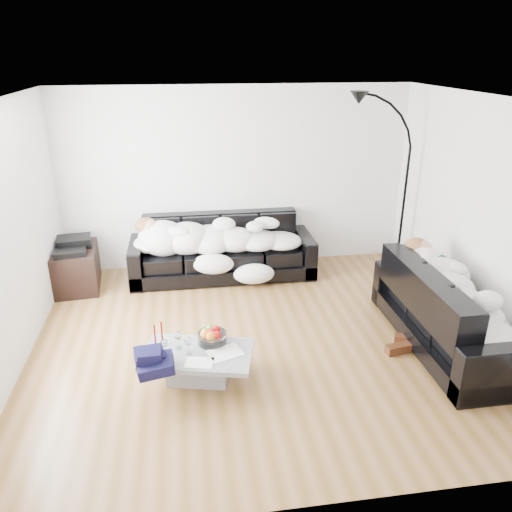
{
  "coord_description": "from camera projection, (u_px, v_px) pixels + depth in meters",
  "views": [
    {
      "loc": [
        -0.76,
        -4.78,
        3.04
      ],
      "look_at": [
        0.0,
        0.3,
        0.9
      ],
      "focal_mm": 35.0,
      "sensor_mm": 36.0,
      "label": 1
    }
  ],
  "objects": [
    {
      "name": "ground",
      "position": [
        260.0,
        339.0,
        5.63
      ],
      "size": [
        5.0,
        5.0,
        0.0
      ],
      "primitive_type": "plane",
      "color": "brown",
      "rests_on": "ground"
    },
    {
      "name": "wall_back",
      "position": [
        236.0,
        179.0,
        7.19
      ],
      "size": [
        5.0,
        0.02,
        2.6
      ],
      "primitive_type": "cube",
      "color": "silver",
      "rests_on": "ground"
    },
    {
      "name": "wall_left",
      "position": [
        4.0,
        244.0,
        4.79
      ],
      "size": [
        0.02,
        4.5,
        2.6
      ],
      "primitive_type": "cube",
      "color": "silver",
      "rests_on": "ground"
    },
    {
      "name": "wall_right",
      "position": [
        485.0,
        220.0,
        5.47
      ],
      "size": [
        0.02,
        4.5,
        2.6
      ],
      "primitive_type": "cube",
      "color": "silver",
      "rests_on": "ground"
    },
    {
      "name": "ceiling",
      "position": [
        261.0,
        100.0,
        4.63
      ],
      "size": [
        5.0,
        5.0,
        0.0
      ],
      "primitive_type": "plane",
      "color": "white",
      "rests_on": "ground"
    },
    {
      "name": "sofa_back",
      "position": [
        222.0,
        248.0,
        7.09
      ],
      "size": [
        2.58,
        0.89,
        0.84
      ],
      "primitive_type": "cube",
      "color": "black",
      "rests_on": "ground"
    },
    {
      "name": "sofa_right",
      "position": [
        451.0,
        308.0,
        5.4
      ],
      "size": [
        0.93,
        2.16,
        0.87
      ],
      "primitive_type": "cube",
      "rotation": [
        0.0,
        0.0,
        1.57
      ],
      "color": "black",
      "rests_on": "ground"
    },
    {
      "name": "sleeper_back",
      "position": [
        222.0,
        235.0,
        6.96
      ],
      "size": [
        2.19,
        0.75,
        0.44
      ],
      "primitive_type": null,
      "color": "white",
      "rests_on": "sofa_back"
    },
    {
      "name": "sleeper_right",
      "position": [
        454.0,
        291.0,
        5.32
      ],
      "size": [
        0.78,
        1.85,
        0.45
      ],
      "primitive_type": null,
      "rotation": [
        0.0,
        0.0,
        1.57
      ],
      "color": "white",
      "rests_on": "sofa_right"
    },
    {
      "name": "teal_cushion",
      "position": [
        421.0,
        261.0,
        5.9
      ],
      "size": [
        0.42,
        0.38,
        0.2
      ],
      "primitive_type": "ellipsoid",
      "rotation": [
        0.0,
        0.0,
        0.24
      ],
      "color": "#0A4935",
      "rests_on": "sofa_right"
    },
    {
      "name": "coffee_table",
      "position": [
        198.0,
        365.0,
        4.91
      ],
      "size": [
        1.17,
        0.84,
        0.31
      ],
      "primitive_type": "cube",
      "rotation": [
        0.0,
        0.0,
        -0.23
      ],
      "color": "#939699",
      "rests_on": "ground"
    },
    {
      "name": "fruit_bowl",
      "position": [
        212.0,
        335.0,
        4.97
      ],
      "size": [
        0.35,
        0.35,
        0.18
      ],
      "primitive_type": "cylinder",
      "rotation": [
        0.0,
        0.0,
        -0.24
      ],
      "color": "white",
      "rests_on": "coffee_table"
    },
    {
      "name": "wine_glass_a",
      "position": [
        178.0,
        340.0,
        4.88
      ],
      "size": [
        0.1,
        0.1,
        0.19
      ],
      "primitive_type": "cylinder",
      "rotation": [
        0.0,
        0.0,
        0.26
      ],
      "color": "white",
      "rests_on": "coffee_table"
    },
    {
      "name": "wine_glass_b",
      "position": [
        165.0,
        347.0,
        4.78
      ],
      "size": [
        0.08,
        0.08,
        0.17
      ],
      "primitive_type": "cylinder",
      "rotation": [
        0.0,
        0.0,
        -0.09
      ],
      "color": "white",
      "rests_on": "coffee_table"
    },
    {
      "name": "wine_glass_c",
      "position": [
        189.0,
        346.0,
        4.79
      ],
      "size": [
        0.09,
        0.09,
        0.19
      ],
      "primitive_type": "cylinder",
      "rotation": [
        0.0,
        0.0,
        -0.12
      ],
      "color": "white",
      "rests_on": "coffee_table"
    },
    {
      "name": "candle_left",
      "position": [
        155.0,
        336.0,
        4.9
      ],
      "size": [
        0.05,
        0.05,
        0.24
      ],
      "primitive_type": "cylinder",
      "rotation": [
        0.0,
        0.0,
        0.08
      ],
      "color": "maroon",
      "rests_on": "coffee_table"
    },
    {
      "name": "candle_right",
      "position": [
        162.0,
        333.0,
        4.95
      ],
      "size": [
        0.05,
        0.05,
        0.25
      ],
      "primitive_type": "cylinder",
      "rotation": [
        0.0,
        0.0,
        0.08
      ],
      "color": "maroon",
      "rests_on": "coffee_table"
    },
    {
      "name": "newspaper_a",
      "position": [
        225.0,
        353.0,
        4.83
      ],
      "size": [
        0.38,
        0.34,
        0.01
      ],
      "primitive_type": "cube",
      "rotation": [
        0.0,
        0.0,
        0.35
      ],
      "color": "silver",
      "rests_on": "coffee_table"
    },
    {
      "name": "newspaper_b",
      "position": [
        199.0,
        362.0,
        4.68
      ],
      "size": [
        0.3,
        0.24,
        0.01
      ],
      "primitive_type": "cube",
      "rotation": [
        0.0,
        0.0,
        -0.21
      ],
      "color": "silver",
      "rests_on": "coffee_table"
    },
    {
      "name": "navy_jacket",
      "position": [
        151.0,
        354.0,
        4.53
      ],
      "size": [
        0.38,
        0.33,
        0.17
      ],
      "primitive_type": null,
      "rotation": [
        0.0,
        0.0,
        0.12
      ],
      "color": "black",
      "rests_on": "coffee_table"
    },
    {
      "name": "shoes",
      "position": [
        403.0,
        344.0,
        5.44
      ],
      "size": [
        0.49,
        0.37,
        0.11
      ],
      "primitive_type": null,
      "rotation": [
        0.0,
        0.0,
        -0.03
      ],
      "color": "#472311",
      "rests_on": "ground"
    },
    {
      "name": "av_cabinet",
      "position": [
        76.0,
        268.0,
        6.77
      ],
      "size": [
        0.64,
        0.87,
        0.56
      ],
      "primitive_type": "cube",
      "rotation": [
        0.0,
        0.0,
        0.09
      ],
      "color": "black",
      "rests_on": "ground"
    },
    {
      "name": "stereo",
      "position": [
        73.0,
        244.0,
        6.64
      ],
      "size": [
        0.49,
        0.4,
        0.13
      ],
      "primitive_type": "cube",
      "rotation": [
        0.0,
        0.0,
        0.16
      ],
      "color": "black",
      "rests_on": "av_cabinet"
    },
    {
      "name": "floor_lamp",
      "position": [
        404.0,
        198.0,
        6.95
      ],
      "size": [
        0.85,
        0.45,
        2.24
      ],
      "primitive_type": null,
      "rotation": [
        0.0,
        0.0,
        0.16
      ],
      "color": "black",
      "rests_on": "ground"
    }
  ]
}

